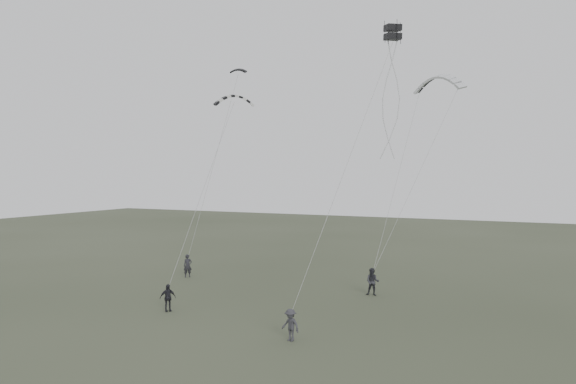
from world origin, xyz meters
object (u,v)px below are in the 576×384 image
at_px(kite_dark_small, 238,70).
at_px(kite_striped, 234,96).
at_px(kite_box, 393,32).
at_px(flyer_left, 188,266).
at_px(flyer_center, 168,298).
at_px(kite_pale_large, 439,76).
at_px(flyer_right, 373,282).
at_px(flyer_far, 290,325).

xyz_separation_m(kite_dark_small, kite_striped, (3.64, -6.63, -3.14)).
height_order(kite_dark_small, kite_box, kite_dark_small).
distance_m(kite_dark_small, kite_box, 19.60).
relative_size(flyer_left, flyer_center, 1.11).
height_order(kite_pale_large, kite_box, kite_pale_large).
bearing_deg(kite_pale_large, flyer_center, -105.38).
xyz_separation_m(kite_dark_small, kite_pale_large, (15.18, 3.91, -1.07)).
bearing_deg(flyer_right, flyer_center, -143.64).
bearing_deg(kite_pale_large, kite_box, -68.69).
relative_size(flyer_center, kite_pale_large, 0.39).
bearing_deg(kite_striped, flyer_center, -132.93).
distance_m(flyer_left, kite_striped, 13.65).
distance_m(flyer_center, kite_dark_small, 20.82).
bearing_deg(kite_pale_large, kite_striped, -118.68).
bearing_deg(flyer_left, flyer_far, -85.11).
bearing_deg(kite_box, flyer_far, -168.61).
relative_size(flyer_left, kite_pale_large, 0.43).
height_order(flyer_far, kite_striped, kite_striped).
xyz_separation_m(flyer_right, kite_box, (3.16, -7.10, 14.11)).
relative_size(flyer_center, kite_striped, 0.58).
distance_m(flyer_left, kite_box, 23.76).
xyz_separation_m(flyer_far, kite_pale_large, (3.08, 19.49, 14.45)).
height_order(flyer_right, flyer_far, flyer_right).
bearing_deg(flyer_center, flyer_right, -7.36).
relative_size(flyer_left, kite_striped, 0.64).
relative_size(flyer_center, kite_dark_small, 1.16).
bearing_deg(kite_striped, flyer_left, 117.78).
bearing_deg(kite_dark_small, flyer_left, -128.80).
bearing_deg(flyer_left, kite_striped, -68.58).
distance_m(flyer_right, kite_pale_large, 16.74).
relative_size(flyer_far, kite_striped, 0.56).
bearing_deg(flyer_right, kite_box, -73.91).
bearing_deg(flyer_right, flyer_left, 172.09).
height_order(flyer_left, kite_box, kite_box).
xyz_separation_m(flyer_right, kite_pale_large, (2.51, 8.29, 14.32)).
height_order(flyer_center, kite_dark_small, kite_dark_small).
bearing_deg(kite_pale_large, flyer_far, -80.08).
xyz_separation_m(flyer_left, kite_striped, (5.55, -2.25, 12.27)).
bearing_deg(kite_striped, kite_pale_large, 2.31).
relative_size(flyer_far, kite_dark_small, 1.13).
xyz_separation_m(flyer_right, flyer_center, (-9.37, -9.13, -0.11)).
relative_size(flyer_right, flyer_far, 1.17).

